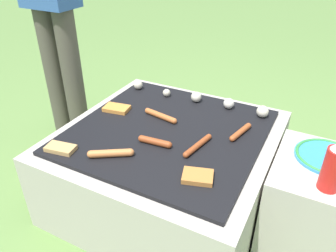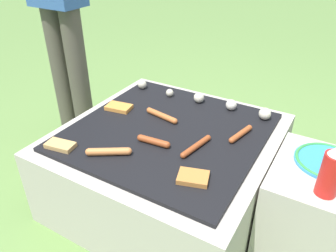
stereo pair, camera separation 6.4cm
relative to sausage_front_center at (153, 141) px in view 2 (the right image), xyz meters
name	(u,v)px [view 2 (the right image)]	position (x,y,z in m)	size (l,w,h in m)	color
ground_plane	(168,195)	(-0.01, 0.14, -0.43)	(14.00, 14.00, 0.00)	#608442
grill	(168,165)	(-0.01, 0.14, -0.22)	(0.96, 0.96, 0.41)	#B2AA9E
side_ledge	(313,210)	(0.68, 0.18, -0.22)	(0.38, 0.44, 0.41)	#B2AA9E
sausage_front_left	(196,146)	(0.18, 0.06, 0.00)	(0.06, 0.20, 0.03)	#93421E
sausage_front_center	(153,141)	(0.00, 0.00, 0.00)	(0.16, 0.04, 0.03)	#93421E
sausage_back_center	(162,116)	(-0.09, 0.22, 0.00)	(0.20, 0.06, 0.03)	#B7602D
sausage_back_right	(241,134)	(0.31, 0.25, 0.00)	(0.06, 0.17, 0.03)	#A34C23
sausage_front_right	(109,152)	(-0.12, -0.16, 0.00)	(0.17, 0.12, 0.03)	#C6753D
bread_slice_left	(193,177)	(0.26, -0.12, 0.00)	(0.14, 0.12, 0.02)	#B27033
bread_slice_right	(60,145)	(-0.33, -0.22, 0.00)	(0.13, 0.09, 0.02)	tan
bread_slice_center	(119,107)	(-0.33, 0.18, 0.00)	(0.14, 0.10, 0.02)	#D18438
mushroom_row	(208,100)	(0.05, 0.46, 0.01)	(0.78, 0.07, 0.06)	beige
plate_colorful	(328,161)	(0.68, 0.24, -0.01)	(0.26, 0.26, 0.02)	#338CCC
condiment_bottle	(331,172)	(0.69, 0.05, 0.08)	(0.07, 0.07, 0.20)	red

